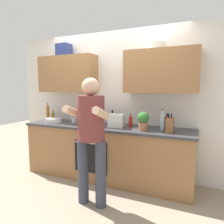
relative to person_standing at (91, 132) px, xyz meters
The scene contains 19 objects.
ground_plane 1.26m from the person_standing, 101.95° to the left, with size 12.00×12.00×0.00m, color gray.
back_wall_unit 1.19m from the person_standing, 99.06° to the left, with size 4.00×0.38×2.50m.
counter 0.96m from the person_standing, 102.00° to the left, with size 2.84×0.67×0.90m.
person_standing is the anchor object (origin of this frame).
bottle_syrup 1.62m from the person_standing, 149.35° to the left, with size 0.06×0.06×0.33m.
bottle_oil 1.66m from the person_standing, 145.56° to the left, with size 0.05×0.05×0.19m.
bottle_vinegar 1.09m from the person_standing, 123.37° to the left, with size 0.05×0.05×0.27m.
bottle_wine 1.22m from the person_standing, 48.67° to the left, with size 0.08×0.08×0.24m.
bottle_soy 0.96m from the person_standing, 96.91° to the left, with size 0.06×0.06×0.25m.
bottle_hotsauce 0.93m from the person_standing, 75.74° to the left, with size 0.06×0.06×0.21m.
bottle_water 1.11m from the person_standing, 47.57° to the left, with size 0.06×0.06×0.31m.
cup_stoneware 0.98m from the person_standing, 132.90° to the left, with size 0.09×0.09×0.10m, color slate.
cup_ceramic 0.77m from the person_standing, 129.77° to the left, with size 0.08×0.08×0.10m, color #BF4C47.
cup_coffee 1.20m from the person_standing, 134.47° to the left, with size 0.07×0.07×0.08m, color white.
mixing_bowl 1.37m from the person_standing, 148.72° to the left, with size 0.29×0.29×0.08m, color silver.
knife_block 1.11m from the person_standing, 37.59° to the left, with size 0.10×0.14×0.27m.
potted_herb 0.84m from the person_standing, 53.60° to the left, with size 0.17×0.17×0.28m.
grocery_bag_crisps 0.76m from the person_standing, 113.45° to the left, with size 0.21×0.16×0.18m, color red.
grocery_bag_produce 0.77m from the person_standing, 87.32° to the left, with size 0.24×0.20×0.21m, color silver.
Camera 1 is at (1.41, -3.00, 1.53)m, focal length 32.66 mm.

